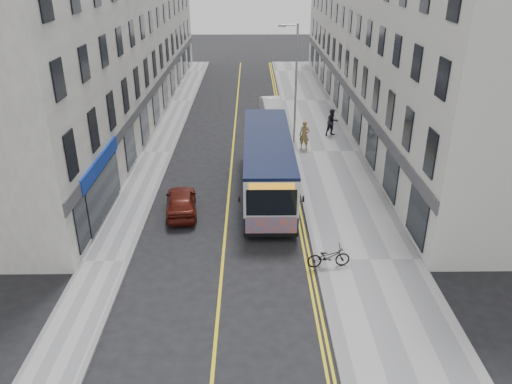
{
  "coord_description": "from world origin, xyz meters",
  "views": [
    {
      "loc": [
        1.22,
        -19.14,
        11.67
      ],
      "look_at": [
        1.46,
        2.43,
        1.6
      ],
      "focal_mm": 35.0,
      "sensor_mm": 36.0,
      "label": 1
    }
  ],
  "objects_px": {
    "pedestrian_near": "(304,135)",
    "car_maroon": "(181,201)",
    "pedestrian_far": "(332,122)",
    "car_white": "(272,107)",
    "streetlamp": "(295,80)",
    "bicycle": "(329,257)",
    "city_bus": "(267,163)"
  },
  "relations": [
    {
      "from": "pedestrian_near",
      "to": "pedestrian_far",
      "type": "distance_m",
      "value": 3.61
    },
    {
      "from": "bicycle",
      "to": "car_maroon",
      "type": "height_order",
      "value": "car_maroon"
    },
    {
      "from": "streetlamp",
      "to": "bicycle",
      "type": "bearing_deg",
      "value": -89.16
    },
    {
      "from": "bicycle",
      "to": "car_maroon",
      "type": "relative_size",
      "value": 0.48
    },
    {
      "from": "pedestrian_near",
      "to": "car_maroon",
      "type": "distance_m",
      "value": 11.5
    },
    {
      "from": "car_maroon",
      "to": "bicycle",
      "type": "bearing_deg",
      "value": 135.41
    },
    {
      "from": "pedestrian_near",
      "to": "pedestrian_far",
      "type": "relative_size",
      "value": 0.99
    },
    {
      "from": "pedestrian_near",
      "to": "car_maroon",
      "type": "xyz_separation_m",
      "value": [
        -7.09,
        -9.04,
        -0.44
      ]
    },
    {
      "from": "bicycle",
      "to": "car_white",
      "type": "xyz_separation_m",
      "value": [
        -1.45,
        22.52,
        0.12
      ]
    },
    {
      "from": "streetlamp",
      "to": "pedestrian_near",
      "type": "relative_size",
      "value": 4.17
    },
    {
      "from": "bicycle",
      "to": "pedestrian_near",
      "type": "bearing_deg",
      "value": -7.67
    },
    {
      "from": "bicycle",
      "to": "car_white",
      "type": "bearing_deg",
      "value": -2.4
    },
    {
      "from": "streetlamp",
      "to": "car_white",
      "type": "distance_m",
      "value": 7.81
    },
    {
      "from": "car_maroon",
      "to": "pedestrian_far",
      "type": "bearing_deg",
      "value": -135.36
    },
    {
      "from": "pedestrian_near",
      "to": "car_white",
      "type": "bearing_deg",
      "value": 121.33
    },
    {
      "from": "car_white",
      "to": "car_maroon",
      "type": "distance_m",
      "value": 18.15
    },
    {
      "from": "streetlamp",
      "to": "car_white",
      "type": "relative_size",
      "value": 1.85
    },
    {
      "from": "car_white",
      "to": "streetlamp",
      "type": "bearing_deg",
      "value": -86.76
    },
    {
      "from": "streetlamp",
      "to": "pedestrian_far",
      "type": "distance_m",
      "value": 4.57
    },
    {
      "from": "bicycle",
      "to": "pedestrian_far",
      "type": "xyz_separation_m",
      "value": [
        2.67,
        17.0,
        0.5
      ]
    },
    {
      "from": "pedestrian_far",
      "to": "car_white",
      "type": "relative_size",
      "value": 0.45
    },
    {
      "from": "streetlamp",
      "to": "car_maroon",
      "type": "bearing_deg",
      "value": -121.42
    },
    {
      "from": "pedestrian_far",
      "to": "car_white",
      "type": "distance_m",
      "value": 6.9
    },
    {
      "from": "pedestrian_near",
      "to": "car_white",
      "type": "xyz_separation_m",
      "value": [
        -1.84,
        8.33,
        -0.37
      ]
    },
    {
      "from": "city_bus",
      "to": "pedestrian_far",
      "type": "xyz_separation_m",
      "value": [
        4.95,
        9.41,
        -0.65
      ]
    },
    {
      "from": "pedestrian_near",
      "to": "streetlamp",
      "type": "bearing_deg",
      "value": 130.79
    },
    {
      "from": "car_white",
      "to": "pedestrian_far",
      "type": "bearing_deg",
      "value": -60.25
    },
    {
      "from": "pedestrian_far",
      "to": "streetlamp",
      "type": "bearing_deg",
      "value": -179.07
    },
    {
      "from": "pedestrian_far",
      "to": "car_maroon",
      "type": "distance_m",
      "value": 15.11
    },
    {
      "from": "streetlamp",
      "to": "car_maroon",
      "type": "xyz_separation_m",
      "value": [
        -6.47,
        -10.59,
        -3.74
      ]
    },
    {
      "from": "streetlamp",
      "to": "pedestrian_near",
      "type": "distance_m",
      "value": 3.7
    },
    {
      "from": "city_bus",
      "to": "pedestrian_far",
      "type": "bearing_deg",
      "value": 62.26
    }
  ]
}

